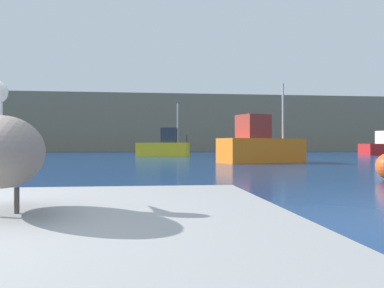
% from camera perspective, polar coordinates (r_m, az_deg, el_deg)
% --- Properties ---
extents(hillside_backdrop, '(140.00, 17.25, 9.61)m').
position_cam_1_polar(hillside_backdrop, '(71.60, -8.22, 2.80)').
color(hillside_backdrop, '#7F755B').
rests_on(hillside_backdrop, ground).
extents(pier_dock, '(3.46, 2.94, 0.61)m').
position_cam_1_polar(pier_dock, '(2.63, -26.54, -15.74)').
color(pier_dock, '#969696').
rests_on(pier_dock, ground).
extents(pelican, '(0.86, 1.28, 0.84)m').
position_cam_1_polar(pelican, '(2.55, -26.54, -0.75)').
color(pelican, slate).
rests_on(pelican, pier_dock).
extents(fishing_boat_yellow, '(5.08, 2.94, 4.95)m').
position_cam_1_polar(fishing_boat_yellow, '(36.22, -4.19, -0.39)').
color(fishing_boat_yellow, yellow).
rests_on(fishing_boat_yellow, ground).
extents(fishing_boat_orange, '(5.60, 3.55, 4.83)m').
position_cam_1_polar(fishing_boat_orange, '(23.01, 10.10, -0.28)').
color(fishing_boat_orange, orange).
rests_on(fishing_boat_orange, ground).
extents(fishing_boat_red, '(5.23, 3.29, 4.57)m').
position_cam_1_polar(fishing_boat_red, '(47.00, 26.11, -0.37)').
color(fishing_boat_red, red).
rests_on(fishing_boat_red, ground).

